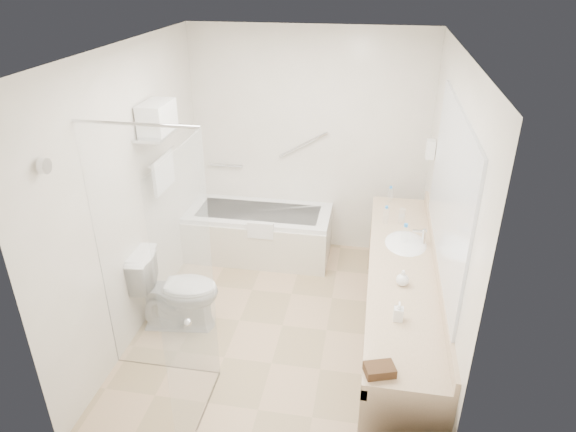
% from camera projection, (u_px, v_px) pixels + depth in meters
% --- Properties ---
extents(floor, '(3.20, 3.20, 0.00)m').
position_uv_depth(floor, '(282.00, 325.00, 4.81)').
color(floor, tan).
rests_on(floor, ground).
extents(ceiling, '(2.60, 3.20, 0.10)m').
position_uv_depth(ceiling, '(281.00, 48.00, 3.68)').
color(ceiling, white).
rests_on(ceiling, wall_back).
extents(wall_back, '(2.60, 0.10, 2.50)m').
position_uv_depth(wall_back, '(308.00, 144.00, 5.65)').
color(wall_back, silver).
rests_on(wall_back, ground).
extents(wall_front, '(2.60, 0.10, 2.50)m').
position_uv_depth(wall_front, '(229.00, 327.00, 2.84)').
color(wall_front, silver).
rests_on(wall_front, ground).
extents(wall_left, '(0.10, 3.20, 2.50)m').
position_uv_depth(wall_left, '(135.00, 194.00, 4.45)').
color(wall_left, silver).
rests_on(wall_left, ground).
extents(wall_right, '(0.10, 3.20, 2.50)m').
position_uv_depth(wall_right, '(443.00, 217.00, 4.05)').
color(wall_right, silver).
rests_on(wall_right, ground).
extents(bathtub, '(1.60, 0.73, 0.59)m').
position_uv_depth(bathtub, '(259.00, 233.00, 5.85)').
color(bathtub, white).
rests_on(bathtub, floor).
extents(grab_bar_short, '(0.40, 0.03, 0.03)m').
position_uv_depth(grab_bar_short, '(226.00, 165.00, 5.90)').
color(grab_bar_short, silver).
rests_on(grab_bar_short, wall_back).
extents(grab_bar_long, '(0.53, 0.03, 0.33)m').
position_uv_depth(grab_bar_long, '(303.00, 145.00, 5.63)').
color(grab_bar_long, silver).
rests_on(grab_bar_long, wall_back).
extents(shower_enclosure, '(0.96, 0.91, 2.11)m').
position_uv_depth(shower_enclosure, '(170.00, 278.00, 3.61)').
color(shower_enclosure, silver).
rests_on(shower_enclosure, floor).
extents(towel_shelf, '(0.24, 0.55, 0.81)m').
position_uv_depth(towel_shelf, '(158.00, 127.00, 4.51)').
color(towel_shelf, silver).
rests_on(towel_shelf, wall_left).
extents(vanity_counter, '(0.55, 2.70, 0.95)m').
position_uv_depth(vanity_counter, '(401.00, 289.00, 4.23)').
color(vanity_counter, tan).
rests_on(vanity_counter, floor).
extents(sink, '(0.40, 0.52, 0.14)m').
position_uv_depth(sink, '(405.00, 246.00, 4.50)').
color(sink, white).
rests_on(sink, vanity_counter).
extents(faucet, '(0.03, 0.03, 0.14)m').
position_uv_depth(faucet, '(424.00, 237.00, 4.42)').
color(faucet, silver).
rests_on(faucet, vanity_counter).
extents(mirror, '(0.02, 2.00, 1.20)m').
position_uv_depth(mirror, '(450.00, 190.00, 3.78)').
color(mirror, silver).
rests_on(mirror, wall_right).
extents(hairdryer_unit, '(0.08, 0.10, 0.18)m').
position_uv_depth(hairdryer_unit, '(431.00, 149.00, 4.89)').
color(hairdryer_unit, silver).
rests_on(hairdryer_unit, wall_right).
extents(toilet, '(0.81, 0.52, 0.75)m').
position_uv_depth(toilet, '(177.00, 290.00, 4.67)').
color(toilet, white).
rests_on(toilet, floor).
extents(amenity_basket, '(0.21, 0.17, 0.06)m').
position_uv_depth(amenity_basket, '(380.00, 370.00, 3.06)').
color(amenity_basket, '#462A19').
rests_on(amenity_basket, vanity_counter).
extents(soap_bottle_a, '(0.07, 0.15, 0.07)m').
position_uv_depth(soap_bottle_a, '(398.00, 316.00, 3.52)').
color(soap_bottle_a, silver).
rests_on(soap_bottle_a, vanity_counter).
extents(soap_bottle_b, '(0.11, 0.14, 0.10)m').
position_uv_depth(soap_bottle_b, '(403.00, 279.00, 3.89)').
color(soap_bottle_b, silver).
rests_on(soap_bottle_b, vanity_counter).
extents(water_bottle_left, '(0.06, 0.06, 0.21)m').
position_uv_depth(water_bottle_left, '(405.00, 235.00, 4.41)').
color(water_bottle_left, silver).
rests_on(water_bottle_left, vanity_counter).
extents(water_bottle_mid, '(0.05, 0.05, 0.17)m').
position_uv_depth(water_bottle_mid, '(390.00, 195.00, 5.22)').
color(water_bottle_mid, silver).
rests_on(water_bottle_mid, vanity_counter).
extents(water_bottle_right, '(0.05, 0.05, 0.18)m').
position_uv_depth(water_bottle_right, '(386.00, 215.00, 4.79)').
color(water_bottle_right, silver).
rests_on(water_bottle_right, vanity_counter).
extents(drinking_glass_near, '(0.08, 0.08, 0.08)m').
position_uv_depth(drinking_glass_near, '(402.00, 219.00, 4.81)').
color(drinking_glass_near, silver).
rests_on(drinking_glass_near, vanity_counter).
extents(drinking_glass_far, '(0.07, 0.07, 0.08)m').
position_uv_depth(drinking_glass_far, '(402.00, 213.00, 4.93)').
color(drinking_glass_far, silver).
rests_on(drinking_glass_far, vanity_counter).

